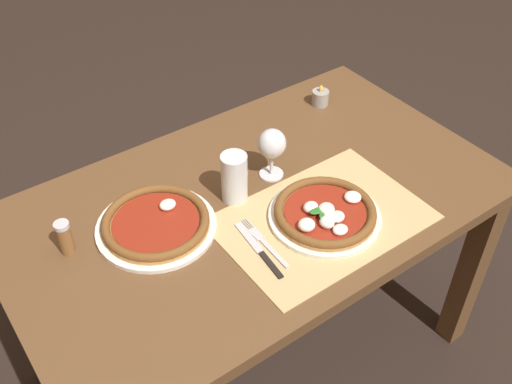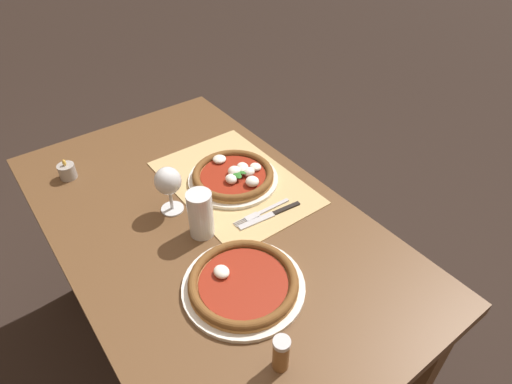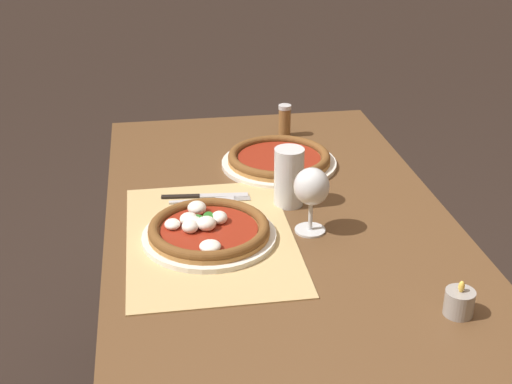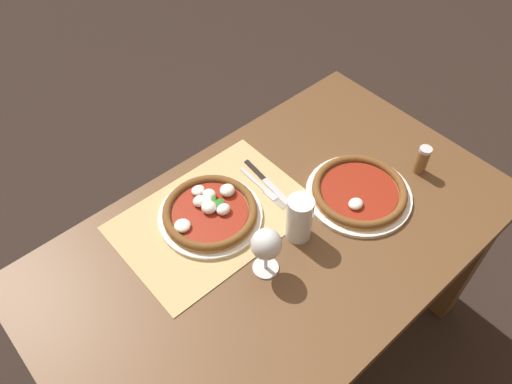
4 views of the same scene
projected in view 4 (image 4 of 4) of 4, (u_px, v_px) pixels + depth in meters
name	position (u px, v px, depth m)	size (l,w,h in m)	color
ground_plane	(271.00, 345.00, 1.95)	(24.00, 24.00, 0.00)	black
dining_table	(276.00, 256.00, 1.47)	(1.37, 0.81, 0.74)	brown
paper_placemat	(213.00, 216.00, 1.43)	(0.54, 0.37, 0.00)	tan
pizza_near	(210.00, 212.00, 1.41)	(0.30, 0.30, 0.05)	silver
pizza_far	(359.00, 192.00, 1.47)	(0.31, 0.31, 0.05)	silver
wine_glass	(266.00, 246.00, 1.24)	(0.08, 0.08, 0.16)	silver
pint_glass	(299.00, 219.00, 1.34)	(0.07, 0.07, 0.15)	silver
fork	(263.00, 188.00, 1.50)	(0.02, 0.20, 0.00)	#B7B7BC
knife	(267.00, 182.00, 1.51)	(0.04, 0.22, 0.01)	black
pepper_shaker	(422.00, 160.00, 1.51)	(0.04, 0.04, 0.10)	brown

